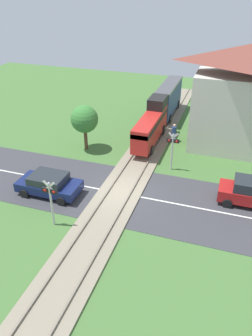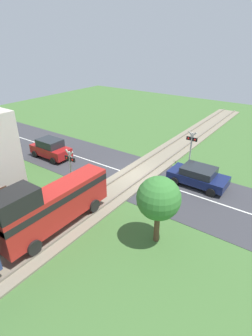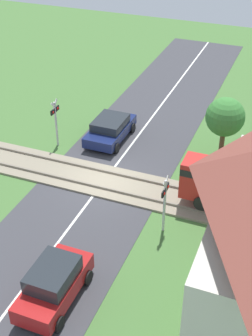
% 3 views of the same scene
% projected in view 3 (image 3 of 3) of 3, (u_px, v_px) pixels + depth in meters
% --- Properties ---
extents(ground_plane, '(60.00, 60.00, 0.00)m').
position_uv_depth(ground_plane, '(104.00, 182.00, 24.79)').
color(ground_plane, '#426B33').
extents(road_surface, '(48.00, 6.40, 0.02)m').
position_uv_depth(road_surface, '(104.00, 182.00, 24.78)').
color(road_surface, '#38383D').
rests_on(road_surface, ground_plane).
extents(track_bed, '(2.80, 48.00, 0.24)m').
position_uv_depth(track_bed, '(104.00, 181.00, 24.75)').
color(track_bed, gray).
rests_on(track_bed, ground_plane).
extents(car_near_crossing, '(4.02, 2.06, 1.39)m').
position_uv_depth(car_near_crossing, '(110.00, 128.00, 28.13)').
color(car_near_crossing, '#141E4C').
rests_on(car_near_crossing, ground_plane).
extents(car_far_side, '(3.69, 1.81, 1.69)m').
position_uv_depth(car_far_side, '(54.00, 283.00, 17.77)').
color(car_far_side, '#A81919').
rests_on(car_far_side, ground_plane).
extents(crossing_signal_west_approach, '(0.90, 0.18, 2.92)m').
position_uv_depth(crossing_signal_west_approach, '(55.00, 117.00, 26.93)').
color(crossing_signal_west_approach, '#B7B7B7').
rests_on(crossing_signal_west_approach, ground_plane).
extents(crossing_signal_east_approach, '(0.90, 0.18, 2.92)m').
position_uv_depth(crossing_signal_east_approach, '(165.00, 198.00, 20.56)').
color(crossing_signal_east_approach, '#B7B7B7').
rests_on(crossing_signal_east_approach, ground_plane).
extents(tree_roadside_hedge, '(2.16, 2.16, 3.65)m').
position_uv_depth(tree_roadside_hedge, '(225.00, 117.00, 25.45)').
color(tree_roadside_hedge, brown).
rests_on(tree_roadside_hedge, ground_plane).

